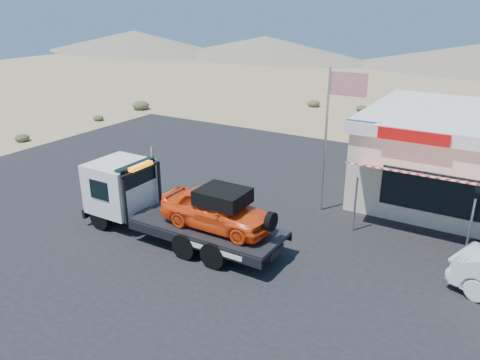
# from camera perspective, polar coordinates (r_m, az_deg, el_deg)

# --- Properties ---
(ground) EXTENTS (120.00, 120.00, 0.00)m
(ground) POSITION_cam_1_polar(r_m,az_deg,el_deg) (19.01, -8.74, -5.42)
(ground) COLOR #937E54
(ground) RESTS_ON ground
(asphalt_lot) EXTENTS (32.00, 24.00, 0.02)m
(asphalt_lot) POSITION_cam_1_polar(r_m,az_deg,el_deg) (20.18, 1.09, -3.53)
(asphalt_lot) COLOR black
(asphalt_lot) RESTS_ON ground
(tow_truck) EXTENTS (7.95, 2.36, 2.66)m
(tow_truck) POSITION_cam_1_polar(r_m,az_deg,el_deg) (17.33, -7.98, -2.84)
(tow_truck) COLOR black
(tow_truck) RESTS_ON asphalt_lot
(flagpole) EXTENTS (1.55, 0.10, 6.00)m
(flagpole) POSITION_cam_1_polar(r_m,az_deg,el_deg) (19.08, 11.16, 6.59)
(flagpole) COLOR #99999E
(flagpole) RESTS_ON asphalt_lot
(desert_scrub) EXTENTS (21.79, 32.25, 0.75)m
(desert_scrub) POSITION_cam_1_polar(r_m,az_deg,el_deg) (35.16, -13.04, 7.04)
(desert_scrub) COLOR #3F4726
(desert_scrub) RESTS_ON ground
(distant_hills) EXTENTS (126.00, 48.00, 4.20)m
(distant_hills) POSITION_cam_1_polar(r_m,az_deg,el_deg) (71.53, 14.42, 14.96)
(distant_hills) COLOR #726B59
(distant_hills) RESTS_ON ground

